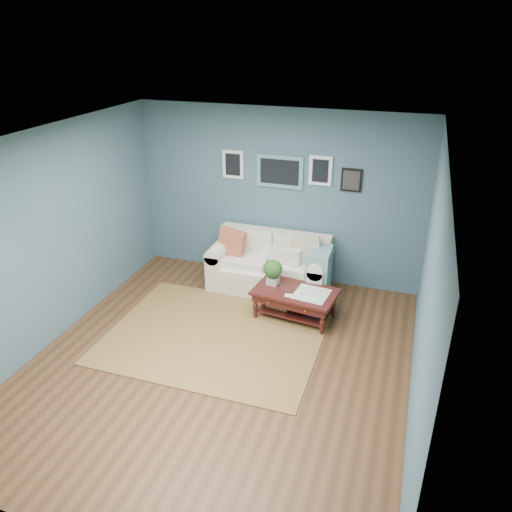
% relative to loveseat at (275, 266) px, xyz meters
% --- Properties ---
extents(room_shell, '(5.00, 5.02, 2.70)m').
position_rel_loveseat_xyz_m(room_shell, '(-0.11, -1.97, 0.97)').
color(room_shell, brown).
rests_on(room_shell, ground).
extents(area_rug, '(2.79, 2.23, 0.01)m').
position_rel_loveseat_xyz_m(area_rug, '(-0.39, -1.52, -0.38)').
color(area_rug, brown).
rests_on(area_rug, ground).
extents(loveseat, '(1.86, 0.85, 0.96)m').
position_rel_loveseat_xyz_m(loveseat, '(0.00, 0.00, 0.00)').
color(loveseat, '#ECE6CA').
rests_on(loveseat, ground).
extents(coffee_table, '(1.20, 0.79, 0.79)m').
position_rel_loveseat_xyz_m(coffee_table, '(0.44, -0.71, -0.04)').
color(coffee_table, '#370F0F').
rests_on(coffee_table, ground).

